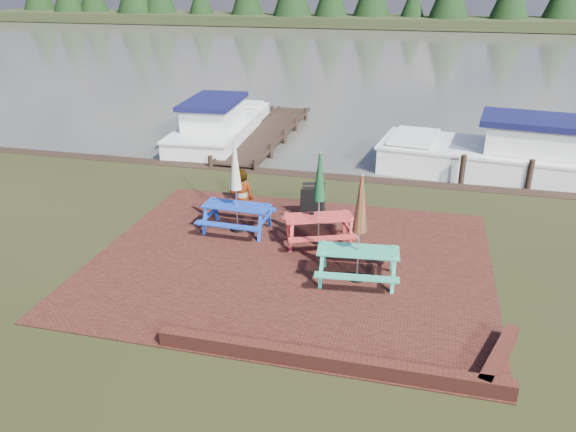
# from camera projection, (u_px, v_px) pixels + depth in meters

# --- Properties ---
(ground) EXTENTS (120.00, 120.00, 0.00)m
(ground) POSITION_uv_depth(u_px,v_px,m) (280.00, 282.00, 12.08)
(ground) COLOR black
(ground) RESTS_ON ground
(paving) EXTENTS (9.00, 7.50, 0.02)m
(paving) POSITION_uv_depth(u_px,v_px,m) (291.00, 261.00, 12.97)
(paving) COLOR #3B1812
(paving) RESTS_ON ground
(brick_wall) EXTENTS (6.21, 1.79, 0.30)m
(brick_wall) POSITION_uv_depth(u_px,v_px,m) (367.00, 361.00, 9.40)
(brick_wall) COLOR #4C1E16
(brick_wall) RESTS_ON ground
(water) EXTENTS (120.00, 60.00, 0.02)m
(water) POSITION_uv_depth(u_px,v_px,m) (397.00, 56.00, 45.03)
(water) COLOR #48463E
(water) RESTS_ON ground
(picnic_table_teal) EXTENTS (1.87, 1.70, 2.40)m
(picnic_table_teal) POSITION_uv_depth(u_px,v_px,m) (359.00, 245.00, 11.84)
(picnic_table_teal) COLOR teal
(picnic_table_teal) RESTS_ON ground
(picnic_table_red) EXTENTS (2.09, 1.98, 2.31)m
(picnic_table_red) POSITION_uv_depth(u_px,v_px,m) (319.00, 212.00, 13.54)
(picnic_table_red) COLOR #BC3230
(picnic_table_red) RESTS_ON ground
(picnic_table_blue) EXTENTS (1.75, 1.57, 2.36)m
(picnic_table_blue) POSITION_uv_depth(u_px,v_px,m) (236.00, 201.00, 14.17)
(picnic_table_blue) COLOR #173BAF
(picnic_table_blue) RESTS_ON ground
(chalkboard) EXTENTS (0.65, 0.75, 0.97)m
(chalkboard) POSITION_uv_depth(u_px,v_px,m) (313.00, 202.00, 14.97)
(chalkboard) COLOR black
(chalkboard) RESTS_ON ground
(jetty) EXTENTS (1.76, 9.08, 1.00)m
(jetty) POSITION_uv_depth(u_px,v_px,m) (267.00, 134.00, 22.85)
(jetty) COLOR black
(jetty) RESTS_ON ground
(boat_jetty) EXTENTS (2.86, 7.28, 2.07)m
(boat_jetty) POSITION_uv_depth(u_px,v_px,m) (220.00, 127.00, 22.56)
(boat_jetty) COLOR silver
(boat_jetty) RESTS_ON ground
(boat_near) EXTENTS (8.69, 3.98, 2.27)m
(boat_near) POSITION_uv_depth(u_px,v_px,m) (514.00, 158.00, 18.64)
(boat_near) COLOR silver
(boat_near) RESTS_ON ground
(person) EXTENTS (0.80, 0.64, 1.92)m
(person) POSITION_uv_depth(u_px,v_px,m) (241.00, 170.00, 16.03)
(person) COLOR gray
(person) RESTS_ON ground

